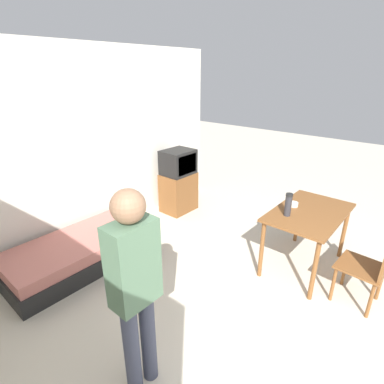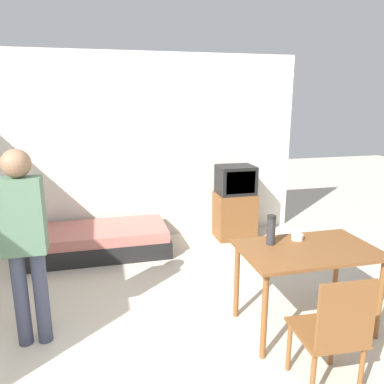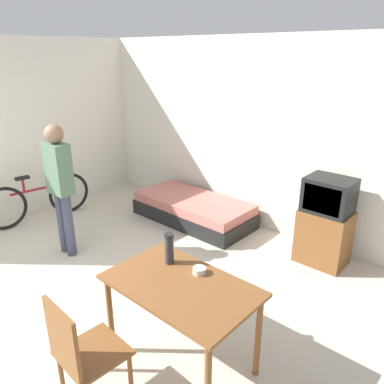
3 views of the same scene
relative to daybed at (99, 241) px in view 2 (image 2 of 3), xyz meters
name	(u,v)px [view 2 (image 2 of 3)]	position (x,y,z in m)	size (l,w,h in m)	color
wall_back	(105,150)	(0.16, 0.55, 1.17)	(5.76, 0.06, 2.70)	silver
daybed	(99,241)	(0.00, 0.00, 0.00)	(1.87, 0.87, 0.37)	black
tv	(235,203)	(2.00, 0.15, 0.36)	(0.58, 0.44, 1.11)	brown
dining_table	(307,259)	(1.81, -2.19, 0.50)	(1.20, 0.74, 0.78)	brown
wooden_chair	(335,330)	(1.57, -2.98, 0.34)	(0.47, 0.47, 0.93)	brown
person_standing	(24,235)	(-0.56, -1.84, 0.81)	(0.34, 0.23, 1.69)	#3D4256
thermos_flask	(271,229)	(1.53, -2.03, 0.75)	(0.08, 0.08, 0.27)	#2D2D33
mate_bowl	(297,237)	(1.82, -1.98, 0.62)	(0.11, 0.11, 0.05)	beige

